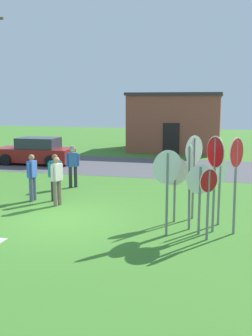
{
  "coord_description": "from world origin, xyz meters",
  "views": [
    {
      "loc": [
        4.7,
        -10.61,
        3.57
      ],
      "look_at": [
        1.48,
        2.13,
        1.3
      ],
      "focal_mm": 41.77,
      "sensor_mm": 36.0,
      "label": 1
    }
  ],
  "objects_px": {
    "stop_sign_nearest": "(208,193)",
    "parked_car_on_street": "(36,152)",
    "stop_sign_rear_right": "(215,166)",
    "person_in_blue": "(32,175)",
    "stop_sign_rear_left": "(167,177)",
    "person_with_sunhat": "(57,178)",
    "stop_sign_far_back": "(236,168)",
    "person_in_teal": "(55,175)",
    "stop_sign_low_front": "(220,181)",
    "stop_sign_leaning_left": "(200,187)",
    "person_on_left": "(73,164)",
    "stop_sign_tallest": "(175,178)",
    "stop_sign_center_cluster": "(194,161)",
    "stop_sign_leaning_right": "(190,171)"
  },
  "relations": [
    {
      "from": "stop_sign_low_front",
      "to": "person_in_blue",
      "type": "height_order",
      "value": "stop_sign_low_front"
    },
    {
      "from": "stop_sign_low_front",
      "to": "person_in_teal",
      "type": "xyz_separation_m",
      "value": [
        -5.76,
        1.45,
        -0.36
      ]
    },
    {
      "from": "person_in_teal",
      "to": "stop_sign_far_back",
      "type": "bearing_deg",
      "value": -19.16
    },
    {
      "from": "stop_sign_far_back",
      "to": "stop_sign_leaning_left",
      "type": "distance_m",
      "value": 1.08
    },
    {
      "from": "stop_sign_tallest",
      "to": "stop_sign_rear_right",
      "type": "xyz_separation_m",
      "value": [
        1.14,
        -0.64,
        0.52
      ]
    },
    {
      "from": "stop_sign_rear_left",
      "to": "stop_sign_low_front",
      "type": "relative_size",
      "value": 1.19
    },
    {
      "from": "person_in_teal",
      "to": "person_on_left",
      "type": "xyz_separation_m",
      "value": [
        -0.21,
        2.2,
        0.03
      ]
    },
    {
      "from": "parked_car_on_street",
      "to": "person_with_sunhat",
      "type": "height_order",
      "value": "person_with_sunhat"
    },
    {
      "from": "stop_sign_far_back",
      "to": "person_in_teal",
      "type": "distance_m",
      "value": 6.59
    },
    {
      "from": "stop_sign_leaning_right",
      "to": "person_in_teal",
      "type": "distance_m",
      "value": 5.42
    },
    {
      "from": "stop_sign_tallest",
      "to": "stop_sign_low_front",
      "type": "relative_size",
      "value": 1.0
    },
    {
      "from": "stop_sign_low_front",
      "to": "person_on_left",
      "type": "relative_size",
      "value": 1.12
    },
    {
      "from": "person_on_left",
      "to": "stop_sign_leaning_right",
      "type": "bearing_deg",
      "value": -39.57
    },
    {
      "from": "stop_sign_leaning_right",
      "to": "person_in_teal",
      "type": "xyz_separation_m",
      "value": [
        -4.96,
        2.07,
        -0.71
      ]
    },
    {
      "from": "stop_sign_rear_right",
      "to": "stop_sign_low_front",
      "type": "height_order",
      "value": "stop_sign_rear_right"
    },
    {
      "from": "stop_sign_rear_left",
      "to": "person_with_sunhat",
      "type": "xyz_separation_m",
      "value": [
        -4.07,
        2.07,
        -0.64
      ]
    },
    {
      "from": "stop_sign_rear_right",
      "to": "person_in_blue",
      "type": "bearing_deg",
      "value": 163.71
    },
    {
      "from": "stop_sign_rear_right",
      "to": "stop_sign_leaning_right",
      "type": "xyz_separation_m",
      "value": [
        -0.66,
        0.05,
        -0.18
      ]
    },
    {
      "from": "stop_sign_leaning_right",
      "to": "stop_sign_nearest",
      "type": "xyz_separation_m",
      "value": [
        0.54,
        -0.75,
        -0.4
      ]
    },
    {
      "from": "stop_sign_rear_left",
      "to": "stop_sign_leaning_left",
      "type": "distance_m",
      "value": 0.93
    },
    {
      "from": "stop_sign_tallest",
      "to": "stop_sign_low_front",
      "type": "height_order",
      "value": "stop_sign_tallest"
    },
    {
      "from": "stop_sign_tallest",
      "to": "person_in_teal",
      "type": "bearing_deg",
      "value": 161.7
    },
    {
      "from": "stop_sign_tallest",
      "to": "stop_sign_nearest",
      "type": "xyz_separation_m",
      "value": [
        1.02,
        -1.34,
        -0.07
      ]
    },
    {
      "from": "stop_sign_leaning_right",
      "to": "stop_sign_leaning_left",
      "type": "relative_size",
      "value": 1.25
    },
    {
      "from": "stop_sign_rear_right",
      "to": "stop_sign_center_cluster",
      "type": "bearing_deg",
      "value": 120.49
    },
    {
      "from": "stop_sign_far_back",
      "to": "person_on_left",
      "type": "height_order",
      "value": "stop_sign_far_back"
    },
    {
      "from": "stop_sign_leaning_right",
      "to": "stop_sign_rear_left",
      "type": "bearing_deg",
      "value": -130.57
    },
    {
      "from": "stop_sign_center_cluster",
      "to": "stop_sign_low_front",
      "type": "height_order",
      "value": "stop_sign_center_cluster"
    },
    {
      "from": "stop_sign_tallest",
      "to": "person_in_blue",
      "type": "height_order",
      "value": "stop_sign_tallest"
    },
    {
      "from": "stop_sign_center_cluster",
      "to": "stop_sign_low_front",
      "type": "distance_m",
      "value": 1.0
    },
    {
      "from": "person_in_teal",
      "to": "person_on_left",
      "type": "relative_size",
      "value": 0.97
    },
    {
      "from": "stop_sign_leaning_left",
      "to": "person_in_blue",
      "type": "relative_size",
      "value": 1.13
    },
    {
      "from": "stop_sign_nearest",
      "to": "parked_car_on_street",
      "type": "bearing_deg",
      "value": 134.5
    },
    {
      "from": "stop_sign_tallest",
      "to": "stop_sign_leaning_right",
      "type": "relative_size",
      "value": 0.81
    },
    {
      "from": "stop_sign_nearest",
      "to": "person_in_blue",
      "type": "relative_size",
      "value": 1.11
    },
    {
      "from": "stop_sign_tallest",
      "to": "stop_sign_rear_left",
      "type": "xyz_separation_m",
      "value": [
        -0.05,
        -1.22,
        0.27
      ]
    },
    {
      "from": "stop_sign_far_back",
      "to": "stop_sign_leaning_left",
      "type": "relative_size",
      "value": 1.37
    },
    {
      "from": "stop_sign_center_cluster",
      "to": "person_in_teal",
      "type": "height_order",
      "value": "stop_sign_center_cluster"
    },
    {
      "from": "stop_sign_rear_right",
      "to": "stop_sign_rear_left",
      "type": "relative_size",
      "value": 1.15
    },
    {
      "from": "stop_sign_rear_right",
      "to": "stop_sign_low_front",
      "type": "bearing_deg",
      "value": 78.54
    },
    {
      "from": "person_in_blue",
      "to": "stop_sign_nearest",
      "type": "bearing_deg",
      "value": -22.24
    },
    {
      "from": "stop_sign_leaning_right",
      "to": "stop_sign_nearest",
      "type": "height_order",
      "value": "stop_sign_leaning_right"
    },
    {
      "from": "stop_sign_leaning_right",
      "to": "stop_sign_center_cluster",
      "type": "distance_m",
      "value": 1.05
    },
    {
      "from": "stop_sign_leaning_left",
      "to": "person_in_blue",
      "type": "xyz_separation_m",
      "value": [
        -6.04,
        2.17,
        -0.35
      ]
    },
    {
      "from": "stop_sign_rear_left",
      "to": "person_on_left",
      "type": "xyz_separation_m",
      "value": [
        -4.63,
        4.89,
        -0.61
      ]
    },
    {
      "from": "stop_sign_leaning_left",
      "to": "person_in_blue",
      "type": "distance_m",
      "value": 6.43
    },
    {
      "from": "stop_sign_nearest",
      "to": "stop_sign_low_front",
      "type": "distance_m",
      "value": 1.4
    },
    {
      "from": "stop_sign_leaning_right",
      "to": "stop_sign_low_front",
      "type": "bearing_deg",
      "value": 38.04
    },
    {
      "from": "stop_sign_leaning_right",
      "to": "person_in_teal",
      "type": "height_order",
      "value": "stop_sign_leaning_right"
    },
    {
      "from": "stop_sign_leaning_left",
      "to": "stop_sign_tallest",
      "type": "bearing_deg",
      "value": 129.92
    }
  ]
}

